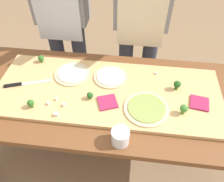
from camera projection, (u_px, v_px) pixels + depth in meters
The scene contains 22 objects.
ground_plane at pixel (105, 151), 1.98m from camera, with size 8.00×8.00×0.00m, color #896B4C.
prep_table at pixel (102, 103), 1.50m from camera, with size 1.85×0.82×0.74m.
cutting_board at pixel (107, 91), 1.44m from camera, with size 1.44×0.56×0.03m, color tan.
chefs_knife at pixel (21, 84), 1.45m from camera, with size 0.29×0.12×0.02m.
pizza_whole_white_garlic at pixel (110, 77), 1.50m from camera, with size 0.22×0.22×0.02m.
pizza_whole_cheese_artichoke at pixel (72, 74), 1.52m from camera, with size 0.24×0.24×0.02m.
pizza_whole_pesto_green at pixel (146, 108), 1.31m from camera, with size 0.27×0.27×0.02m.
pizza_slice_center at pixel (108, 102), 1.35m from camera, with size 0.11×0.11×0.01m, color #9E234C.
pizza_slice_near_left at pixel (199, 103), 1.34m from camera, with size 0.11×0.11×0.01m, color #9E234C.
broccoli_floret_center_left at pixel (90, 95), 1.36m from camera, with size 0.04×0.04×0.05m.
broccoli_floret_back_mid at pixel (184, 109), 1.27m from camera, with size 0.05×0.05×0.07m.
broccoli_floret_front_left at pixel (31, 103), 1.31m from camera, with size 0.04×0.04×0.06m.
broccoli_floret_back_right at pixel (41, 58), 1.60m from camera, with size 0.04×0.04×0.06m.
broccoli_floret_front_right at pixel (177, 85), 1.40m from camera, with size 0.05×0.05×0.07m.
cheese_crumble_a at pixel (56, 114), 1.28m from camera, with size 0.02×0.02×0.02m, color silver.
cheese_crumble_b at pixel (156, 73), 1.53m from camera, with size 0.01×0.01×0.01m, color silver.
cheese_crumble_c at pixel (64, 105), 1.33m from camera, with size 0.02×0.02×0.02m, color white.
cheese_crumble_d at pixel (56, 99), 1.36m from camera, with size 0.01×0.01×0.01m, color silver.
cheese_crumble_e at pixel (48, 103), 1.34m from camera, with size 0.02×0.02×0.02m, color silver.
flour_cup at pixel (120, 137), 1.17m from camera, with size 0.10×0.10×0.09m.
cook_left at pixel (61, 9), 1.69m from camera, with size 0.54×0.39×1.67m.
cook_right at pixel (142, 14), 1.64m from camera, with size 0.54×0.39×1.67m.
Camera 1 is at (0.18, -0.96, 1.80)m, focal length 35.94 mm.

